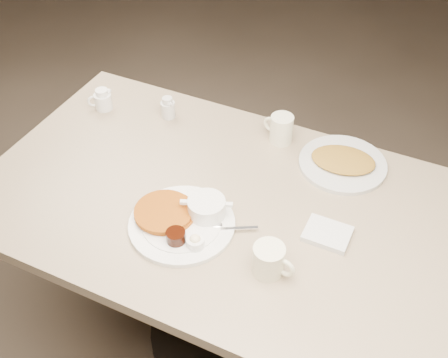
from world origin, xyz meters
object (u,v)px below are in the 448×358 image
at_px(coffee_mug_near, 270,260).
at_px(hash_plate, 343,162).
at_px(diner_table, 221,237).
at_px(main_plate, 184,218).
at_px(coffee_mug_far, 281,129).
at_px(creamer_left, 103,100).
at_px(creamer_right, 168,108).

relative_size(coffee_mug_near, hash_plate, 0.39).
height_order(diner_table, hash_plate, hash_plate).
relative_size(main_plate, coffee_mug_far, 3.50).
bearing_deg(main_plate, creamer_left, 145.10).
bearing_deg(coffee_mug_far, creamer_left, -171.04).
distance_m(coffee_mug_near, creamer_right, 0.77).
bearing_deg(coffee_mug_near, diner_table, 141.01).
bearing_deg(hash_plate, diner_table, -132.70).
relative_size(diner_table, creamer_right, 18.75).
bearing_deg(diner_table, hash_plate, 47.30).
relative_size(main_plate, coffee_mug_near, 3.22).
distance_m(main_plate, creamer_right, 0.53).
xyz_separation_m(diner_table, main_plate, (-0.05, -0.13, 0.19)).
bearing_deg(coffee_mug_far, hash_plate, -8.45).
distance_m(main_plate, hash_plate, 0.56).
relative_size(diner_table, coffee_mug_near, 11.79).
bearing_deg(hash_plate, coffee_mug_near, -96.31).
bearing_deg(creamer_right, coffee_mug_near, -39.77).
xyz_separation_m(main_plate, coffee_mug_near, (0.29, -0.05, 0.02)).
distance_m(creamer_left, creamer_right, 0.25).
bearing_deg(coffee_mug_near, main_plate, 169.42).
height_order(main_plate, creamer_left, creamer_left).
relative_size(main_plate, creamer_right, 5.13).
xyz_separation_m(main_plate, creamer_right, (-0.30, 0.44, 0.01)).
relative_size(coffee_mug_far, hash_plate, 0.36).
relative_size(coffee_mug_near, creamer_right, 1.59).
height_order(coffee_mug_far, hash_plate, coffee_mug_far).
xyz_separation_m(coffee_mug_near, coffee_mug_far, (-0.18, 0.53, 0.00)).
bearing_deg(creamer_left, diner_table, -22.21).
bearing_deg(main_plate, diner_table, 68.16).
relative_size(coffee_mug_near, coffee_mug_far, 1.09).
xyz_separation_m(main_plate, creamer_left, (-0.54, 0.38, 0.01)).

